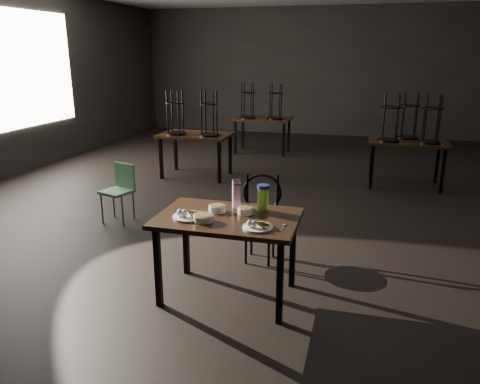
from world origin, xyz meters
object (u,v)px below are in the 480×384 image
(water_bottle, at_px, (263,198))
(bentwood_chair, at_px, (261,210))
(juice_carton, at_px, (236,194))
(school_chair, at_px, (120,187))
(main_table, at_px, (228,225))

(water_bottle, height_order, bentwood_chair, water_bottle)
(juice_carton, distance_m, school_chair, 2.34)
(school_chair, bearing_deg, main_table, -20.93)
(juice_carton, xyz_separation_m, bentwood_chair, (0.09, 0.62, -0.35))
(bentwood_chair, bearing_deg, school_chair, 155.00)
(main_table, relative_size, water_bottle, 5.07)
(water_bottle, relative_size, school_chair, 0.32)
(bentwood_chair, xyz_separation_m, school_chair, (-1.99, 0.67, -0.08))
(main_table, relative_size, school_chair, 1.64)
(main_table, height_order, juice_carton, juice_carton)
(main_table, height_order, bentwood_chair, bentwood_chair)
(main_table, height_order, school_chair, main_table)
(bentwood_chair, relative_size, school_chair, 1.21)
(bentwood_chair, distance_m, school_chair, 2.10)
(juice_carton, bearing_deg, school_chair, 145.87)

